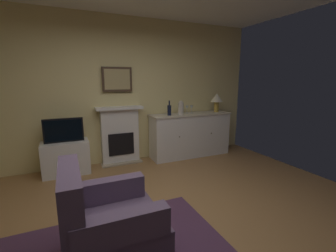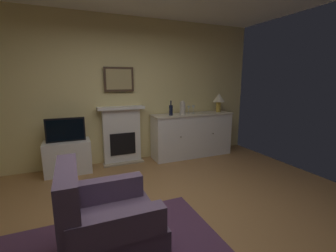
{
  "view_description": "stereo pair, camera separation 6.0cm",
  "coord_description": "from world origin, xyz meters",
  "px_view_note": "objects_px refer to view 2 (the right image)",
  "views": [
    {
      "loc": [
        -0.92,
        -2.11,
        1.59
      ],
      "look_at": [
        0.29,
        0.59,
        1.0
      ],
      "focal_mm": 24.76,
      "sensor_mm": 36.0,
      "label": 1
    },
    {
      "loc": [
        -0.86,
        -2.13,
        1.59
      ],
      "look_at": [
        0.29,
        0.59,
        1.0
      ],
      "focal_mm": 24.76,
      "sensor_mm": 36.0,
      "label": 2
    }
  ],
  "objects_px": {
    "sideboard_cabinet": "(192,135)",
    "wine_glass_left": "(189,108)",
    "fireplace_unit": "(122,135)",
    "framed_picture": "(119,79)",
    "wine_bottle": "(171,110)",
    "tv_cabinet": "(68,157)",
    "wine_glass_center": "(193,108)",
    "vase_decorative": "(183,108)",
    "table_lamp": "(219,99)",
    "tv_set": "(66,130)",
    "armchair": "(104,223)"
  },
  "relations": [
    {
      "from": "table_lamp",
      "to": "sideboard_cabinet",
      "type": "bearing_deg",
      "value": -180.0
    },
    {
      "from": "wine_bottle",
      "to": "wine_glass_left",
      "type": "relative_size",
      "value": 1.76
    },
    {
      "from": "tv_cabinet",
      "to": "armchair",
      "type": "bearing_deg",
      "value": -82.72
    },
    {
      "from": "table_lamp",
      "to": "vase_decorative",
      "type": "height_order",
      "value": "table_lamp"
    },
    {
      "from": "wine_bottle",
      "to": "wine_glass_center",
      "type": "relative_size",
      "value": 1.76
    },
    {
      "from": "fireplace_unit",
      "to": "wine_bottle",
      "type": "height_order",
      "value": "wine_bottle"
    },
    {
      "from": "wine_glass_center",
      "to": "framed_picture",
      "type": "bearing_deg",
      "value": 171.71
    },
    {
      "from": "fireplace_unit",
      "to": "vase_decorative",
      "type": "bearing_deg",
      "value": -10.8
    },
    {
      "from": "tv_cabinet",
      "to": "vase_decorative",
      "type": "bearing_deg",
      "value": -1.72
    },
    {
      "from": "fireplace_unit",
      "to": "framed_picture",
      "type": "relative_size",
      "value": 2.0
    },
    {
      "from": "fireplace_unit",
      "to": "wine_bottle",
      "type": "relative_size",
      "value": 3.79
    },
    {
      "from": "wine_bottle",
      "to": "tv_cabinet",
      "type": "distance_m",
      "value": 2.05
    },
    {
      "from": "table_lamp",
      "to": "wine_glass_center",
      "type": "bearing_deg",
      "value": 179.23
    },
    {
      "from": "framed_picture",
      "to": "wine_bottle",
      "type": "bearing_deg",
      "value": -16.12
    },
    {
      "from": "framed_picture",
      "to": "fireplace_unit",
      "type": "bearing_deg",
      "value": -90.0
    },
    {
      "from": "vase_decorative",
      "to": "wine_glass_left",
      "type": "bearing_deg",
      "value": 17.35
    },
    {
      "from": "framed_picture",
      "to": "wine_glass_left",
      "type": "distance_m",
      "value": 1.49
    },
    {
      "from": "sideboard_cabinet",
      "to": "wine_glass_center",
      "type": "xyz_separation_m",
      "value": [
        0.03,
        0.01,
        0.57
      ]
    },
    {
      "from": "wine_glass_center",
      "to": "tv_cabinet",
      "type": "distance_m",
      "value": 2.56
    },
    {
      "from": "wine_bottle",
      "to": "tv_cabinet",
      "type": "bearing_deg",
      "value": 178.1
    },
    {
      "from": "vase_decorative",
      "to": "armchair",
      "type": "xyz_separation_m",
      "value": [
        -1.87,
        -2.25,
        -0.66
      ]
    },
    {
      "from": "wine_glass_center",
      "to": "armchair",
      "type": "relative_size",
      "value": 0.18
    },
    {
      "from": "wine_glass_left",
      "to": "tv_set",
      "type": "distance_m",
      "value": 2.35
    },
    {
      "from": "fireplace_unit",
      "to": "wine_glass_left",
      "type": "height_order",
      "value": "fireplace_unit"
    },
    {
      "from": "vase_decorative",
      "to": "tv_set",
      "type": "height_order",
      "value": "vase_decorative"
    },
    {
      "from": "wine_bottle",
      "to": "vase_decorative",
      "type": "height_order",
      "value": "wine_bottle"
    },
    {
      "from": "tv_set",
      "to": "armchair",
      "type": "height_order",
      "value": "tv_set"
    },
    {
      "from": "wine_glass_left",
      "to": "tv_set",
      "type": "relative_size",
      "value": 0.27
    },
    {
      "from": "sideboard_cabinet",
      "to": "tv_cabinet",
      "type": "height_order",
      "value": "sideboard_cabinet"
    },
    {
      "from": "framed_picture",
      "to": "wine_glass_center",
      "type": "height_order",
      "value": "framed_picture"
    },
    {
      "from": "wine_glass_left",
      "to": "vase_decorative",
      "type": "xyz_separation_m",
      "value": [
        -0.17,
        -0.05,
        0.02
      ]
    },
    {
      "from": "wine_glass_center",
      "to": "vase_decorative",
      "type": "xyz_separation_m",
      "value": [
        -0.28,
        -0.06,
        0.02
      ]
    },
    {
      "from": "table_lamp",
      "to": "vase_decorative",
      "type": "xyz_separation_m",
      "value": [
        -0.89,
        -0.05,
        -0.14
      ]
    },
    {
      "from": "fireplace_unit",
      "to": "vase_decorative",
      "type": "relative_size",
      "value": 3.91
    },
    {
      "from": "armchair",
      "to": "wine_glass_left",
      "type": "bearing_deg",
      "value": 48.53
    },
    {
      "from": "table_lamp",
      "to": "armchair",
      "type": "distance_m",
      "value": 3.69
    },
    {
      "from": "wine_glass_center",
      "to": "sideboard_cabinet",
      "type": "bearing_deg",
      "value": -162.07
    },
    {
      "from": "wine_glass_left",
      "to": "wine_glass_center",
      "type": "bearing_deg",
      "value": 2.87
    },
    {
      "from": "wine_glass_left",
      "to": "table_lamp",
      "type": "bearing_deg",
      "value": -0.22
    },
    {
      "from": "fireplace_unit",
      "to": "framed_picture",
      "type": "distance_m",
      "value": 1.05
    },
    {
      "from": "wine_glass_center",
      "to": "fireplace_unit",
      "type": "bearing_deg",
      "value": 173.44
    },
    {
      "from": "framed_picture",
      "to": "tv_cabinet",
      "type": "relative_size",
      "value": 0.73
    },
    {
      "from": "wine_glass_left",
      "to": "tv_cabinet",
      "type": "bearing_deg",
      "value": 179.7
    },
    {
      "from": "table_lamp",
      "to": "wine_glass_center",
      "type": "relative_size",
      "value": 2.42
    },
    {
      "from": "vase_decorative",
      "to": "framed_picture",
      "type": "bearing_deg",
      "value": 167.11
    },
    {
      "from": "fireplace_unit",
      "to": "wine_bottle",
      "type": "distance_m",
      "value": 1.07
    },
    {
      "from": "wine_bottle",
      "to": "vase_decorative",
      "type": "xyz_separation_m",
      "value": [
        0.25,
        -0.0,
        0.03
      ]
    },
    {
      "from": "sideboard_cabinet",
      "to": "fireplace_unit",
      "type": "bearing_deg",
      "value": 173.0
    },
    {
      "from": "sideboard_cabinet",
      "to": "wine_glass_left",
      "type": "bearing_deg",
      "value": 178.13
    },
    {
      "from": "tv_cabinet",
      "to": "tv_set",
      "type": "xyz_separation_m",
      "value": [
        -0.0,
        -0.02,
        0.48
      ]
    }
  ]
}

